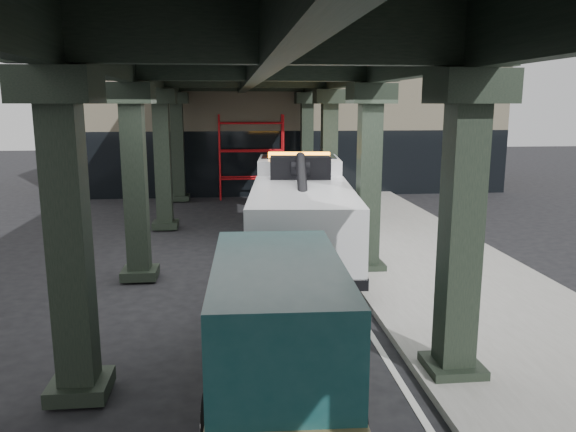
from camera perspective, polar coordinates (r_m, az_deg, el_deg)
ground at (r=13.16m, az=-1.15°, el=-8.65°), size 90.00×90.00×0.00m
sidewalk at (r=15.97m, az=14.60°, el=-5.11°), size 5.00×40.00×0.15m
lane_stripe at (r=15.26m, az=4.63°, el=-5.82°), size 0.12×38.00×0.01m
viaduct at (r=14.37m, az=-3.57°, el=15.16°), size 7.40×32.00×6.40m
building at (r=32.47m, az=-0.58°, el=10.47°), size 22.00×10.00×8.00m
scaffolding at (r=27.09m, az=-3.76°, el=6.26°), size 3.08×0.88×4.00m
tow_truck at (r=16.61m, az=1.28°, el=0.98°), size 3.52×9.65×3.10m
towed_van at (r=9.07m, az=-1.12°, el=-10.25°), size 2.31×5.40×2.16m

